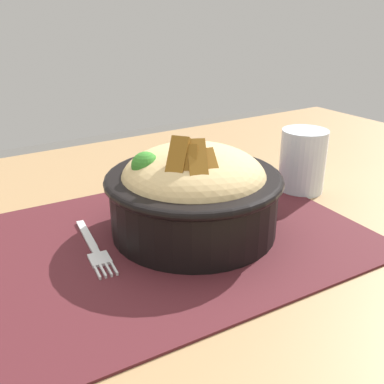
# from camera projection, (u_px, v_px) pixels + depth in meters

# --- Properties ---
(table) EXTENTS (1.40, 0.87, 0.74)m
(table) POSITION_uv_depth(u_px,v_px,m) (186.00, 274.00, 0.57)
(table) COLOR #99754C
(table) RESTS_ON ground_plane
(placemat) EXTENTS (0.46, 0.36, 0.00)m
(placemat) POSITION_uv_depth(u_px,v_px,m) (175.00, 237.00, 0.54)
(placemat) COLOR #47191E
(placemat) RESTS_ON table
(bowl) EXTENTS (0.21, 0.21, 0.13)m
(bowl) POSITION_uv_depth(u_px,v_px,m) (192.00, 190.00, 0.53)
(bowl) COLOR black
(bowl) RESTS_ON placemat
(fork) EXTENTS (0.03, 0.14, 0.00)m
(fork) POSITION_uv_depth(u_px,v_px,m) (94.00, 249.00, 0.50)
(fork) COLOR silver
(fork) RESTS_ON placemat
(drinking_glass) EXTENTS (0.07, 0.07, 0.09)m
(drinking_glass) POSITION_uv_depth(u_px,v_px,m) (302.00, 165.00, 0.66)
(drinking_glass) COLOR silver
(drinking_glass) RESTS_ON table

